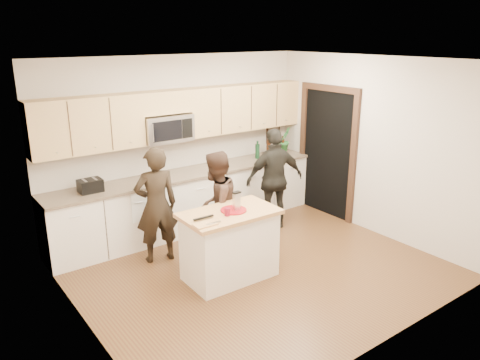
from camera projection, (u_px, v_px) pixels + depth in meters
floor at (256, 268)px, 6.25m from camera, size 4.50×4.50×0.00m
room_shell at (258, 142)px, 5.73m from camera, size 4.52×4.02×2.71m
back_cabinetry at (190, 200)px, 7.41m from camera, size 4.50×0.66×0.94m
upper_cabinetry at (184, 113)px, 7.12m from camera, size 4.50×0.33×0.75m
microwave at (166, 128)px, 6.96m from camera, size 0.76×0.41×0.40m
doorway at (327, 148)px, 7.86m from camera, size 0.06×1.25×2.20m
framed_picture at (273, 132)px, 8.50m from camera, size 0.30×0.03×0.38m
dish_towel at (138, 196)px, 6.62m from camera, size 0.34×0.60×0.48m
island at (230, 245)px, 5.90m from camera, size 1.22×0.73×0.90m
red_plate at (234, 210)px, 5.79m from camera, size 0.33×0.33×0.02m
box_grater at (237, 200)px, 5.76m from camera, size 0.10×0.06×0.23m
drink_glass at (227, 212)px, 5.62m from camera, size 0.07×0.07×0.10m
cutting_board at (205, 225)px, 5.35m from camera, size 0.26×0.17×0.02m
tongs at (203, 218)px, 5.51m from camera, size 0.27×0.04×0.02m
knife at (214, 223)px, 5.37m from camera, size 0.19×0.03×0.01m
toaster at (90, 186)px, 6.34m from camera, size 0.31×0.23×0.18m
bottle_cluster at (273, 146)px, 8.20m from camera, size 0.66×0.28×0.41m
orchid at (284, 140)px, 8.35m from camera, size 0.31×0.28×0.47m
woman_left at (156, 205)px, 6.26m from camera, size 0.65×0.49×1.60m
woman_center at (216, 207)px, 6.32m from camera, size 0.91×0.82×1.52m
woman_right at (275, 179)px, 7.35m from camera, size 1.02×0.63×1.62m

